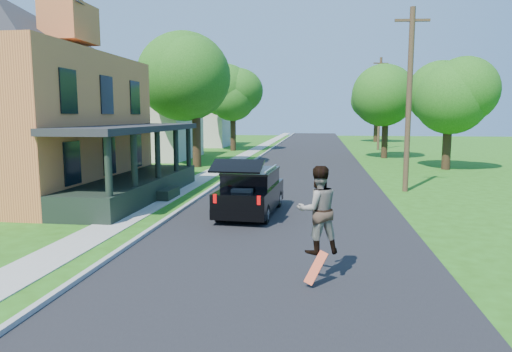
# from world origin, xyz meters

# --- Properties ---
(ground) EXTENTS (140.00, 140.00, 0.00)m
(ground) POSITION_xyz_m (0.00, 0.00, 0.00)
(ground) COLOR #265511
(ground) RESTS_ON ground
(street) EXTENTS (8.00, 120.00, 0.02)m
(street) POSITION_xyz_m (0.00, 20.00, 0.00)
(street) COLOR black
(street) RESTS_ON ground
(curb) EXTENTS (0.15, 120.00, 0.12)m
(curb) POSITION_xyz_m (-4.05, 20.00, 0.00)
(curb) COLOR #989893
(curb) RESTS_ON ground
(sidewalk) EXTENTS (1.30, 120.00, 0.03)m
(sidewalk) POSITION_xyz_m (-5.60, 20.00, 0.00)
(sidewalk) COLOR gray
(sidewalk) RESTS_ON ground
(front_walk) EXTENTS (6.50, 1.20, 0.03)m
(front_walk) POSITION_xyz_m (-9.50, 6.00, 0.00)
(front_walk) COLOR gray
(front_walk) RESTS_ON ground
(main_house) EXTENTS (15.56, 15.56, 10.10)m
(main_house) POSITION_xyz_m (-12.80, 5.99, 4.92)
(main_house) COLOR #E38242
(main_house) RESTS_ON ground
(neighbor_house_mid) EXTENTS (12.78, 12.78, 8.30)m
(neighbor_house_mid) POSITION_xyz_m (-13.50, 24.00, 4.19)
(neighbor_house_mid) COLOR beige
(neighbor_house_mid) RESTS_ON ground
(neighbor_house_far) EXTENTS (12.78, 12.78, 8.30)m
(neighbor_house_far) POSITION_xyz_m (-13.50, 40.00, 4.19)
(neighbor_house_far) COLOR beige
(neighbor_house_far) RESTS_ON ground
(black_suv) EXTENTS (2.03, 4.71, 2.15)m
(black_suv) POSITION_xyz_m (-1.40, 3.43, 0.82)
(black_suv) COLOR black
(black_suv) RESTS_ON ground
(skateboarder) EXTENTS (1.11, 1.00, 1.88)m
(skateboarder) POSITION_xyz_m (1.02, -3.00, 1.56)
(skateboarder) COLOR black
(skateboarder) RESTS_ON ground
(skateboard) EXTENTS (0.51, 0.39, 0.67)m
(skateboard) POSITION_xyz_m (1.01, -3.40, 0.39)
(skateboard) COLOR #AC2D0E
(skateboard) RESTS_ON ground
(tree_left_mid) EXTENTS (7.28, 7.08, 9.50)m
(tree_left_mid) POSITION_xyz_m (-7.45, 18.07, 6.18)
(tree_left_mid) COLOR black
(tree_left_mid) RESTS_ON ground
(tree_left_far) EXTENTS (6.89, 6.62, 8.88)m
(tree_left_far) POSITION_xyz_m (-7.72, 32.88, 5.96)
(tree_left_far) COLOR black
(tree_left_far) RESTS_ON ground
(tree_right_near) EXTENTS (6.13, 5.84, 7.75)m
(tree_right_near) POSITION_xyz_m (9.25, 18.83, 4.96)
(tree_right_near) COLOR black
(tree_right_near) RESTS_ON ground
(tree_right_mid) EXTENTS (6.45, 6.23, 8.69)m
(tree_right_mid) POSITION_xyz_m (6.34, 26.68, 5.80)
(tree_right_mid) COLOR black
(tree_right_mid) RESTS_ON ground
(tree_right_far) EXTENTS (6.16, 6.20, 9.18)m
(tree_right_far) POSITION_xyz_m (8.48, 50.95, 6.20)
(tree_right_far) COLOR black
(tree_right_far) RESTS_ON ground
(utility_pole_near) EXTENTS (1.57, 0.28, 8.36)m
(utility_pole_near) POSITION_xyz_m (5.05, 9.36, 4.32)
(utility_pole_near) COLOR #3E281C
(utility_pole_near) RESTS_ON ground
(utility_pole_far) EXTENTS (1.54, 0.64, 9.37)m
(utility_pole_far) POSITION_xyz_m (7.00, 35.82, 4.83)
(utility_pole_far) COLOR #3E281C
(utility_pole_far) RESTS_ON ground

